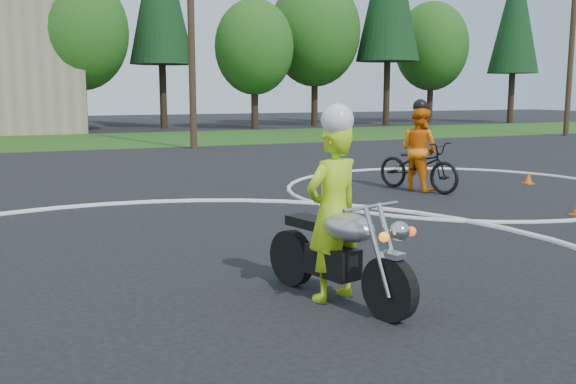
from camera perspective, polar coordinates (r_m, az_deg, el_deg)
name	(u,v)px	position (r m, az deg, el deg)	size (l,w,h in m)	color
grass_strip	(55,142)	(31.50, -20.03, 4.22)	(120.00, 10.00, 0.02)	#1E4714
course_markings	(292,245)	(9.78, 0.34, -4.71)	(19.05, 19.05, 0.12)	silver
primary_motorcycle	(340,252)	(7.09, 4.61, -5.33)	(0.90, 2.19, 1.18)	black
rider_primary_grp	(333,207)	(7.10, 4.03, -1.32)	(0.83, 0.66, 2.19)	#B0E017
rider_second_grp	(419,159)	(15.32, 11.53, 2.92)	(1.47, 2.36, 2.14)	black
traffic_cones	(490,234)	(10.38, 17.54, -3.61)	(19.54, 11.78, 0.30)	orange
treeline	(286,23)	(42.50, -0.15, 14.77)	(38.20, 8.10, 14.52)	#382619
utility_poles	(191,17)	(26.37, -8.63, 15.13)	(41.60, 1.12, 10.00)	#473321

